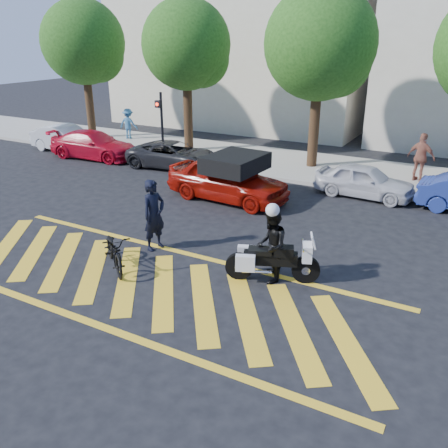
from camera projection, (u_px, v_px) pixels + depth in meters
The scene contains 19 objects.
ground at pixel (147, 284), 11.49m from camera, with size 90.00×90.00×0.00m, color black.
sidewalk at pixel (311, 167), 21.21m from camera, with size 60.00×5.00×0.15m, color #9E998E.
crosswalk at pixel (145, 283), 11.51m from camera, with size 12.33×4.00×0.01m.
building_left at pixel (243, 44), 30.25m from camera, with size 16.00×8.00×10.00m, color beige.
tree_far_left at pixel (86, 45), 25.16m from camera, with size 4.40×4.40×7.41m.
tree_left at pixel (189, 48), 22.27m from camera, with size 4.20×4.20×7.26m.
tree_center at pixel (323, 48), 19.32m from camera, with size 4.60×4.60×7.56m.
signal_pole at pixel (161, 121), 21.59m from camera, with size 0.28×0.43×3.20m.
officer_bike at pixel (154, 215), 13.02m from camera, with size 0.73×0.48×2.01m, color black.
bicycle at pixel (114, 250), 12.09m from camera, with size 0.66×1.90×1.00m, color black.
police_motorcycle at pixel (271, 260), 11.45m from camera, with size 2.18×1.21×1.01m.
officer_moto at pixel (271, 246), 11.33m from camera, with size 0.89×0.70×1.84m, color black.
red_convertible at pixel (228, 179), 17.02m from camera, with size 1.82×4.52×1.54m, color #8F0E06.
parked_far_left at pixel (67, 139), 24.13m from camera, with size 1.39×3.99×1.32m, color #A9ACB0.
parked_left at pixel (94, 145), 22.84m from camera, with size 1.81×4.45×1.29m, color #BA0B21.
parked_mid_left at pixel (174, 155), 21.20m from camera, with size 1.94×4.21×1.17m, color black.
parked_mid_right at pixel (364, 181), 17.41m from camera, with size 1.44×3.58×1.22m, color silver.
pedestrian_left at pixel (128, 124), 26.35m from camera, with size 1.06×0.61×1.64m, color teal.
pedestrian_right at pixel (421, 157), 18.63m from camera, with size 1.12×0.47×1.91m, color #995845.
Camera 1 is at (6.52, -7.95, 5.65)m, focal length 38.00 mm.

